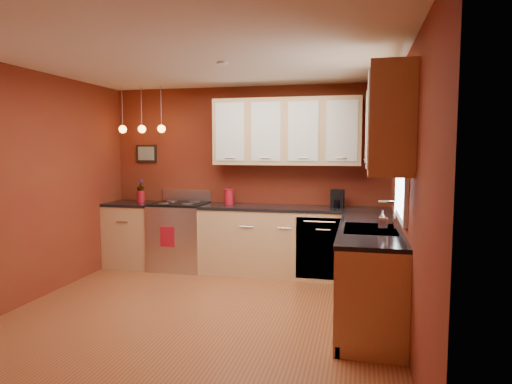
% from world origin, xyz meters
% --- Properties ---
extents(floor, '(4.20, 4.20, 0.00)m').
position_xyz_m(floor, '(0.00, 0.00, 0.00)').
color(floor, '#9A522C').
rests_on(floor, ground).
extents(ceiling, '(4.00, 4.20, 0.02)m').
position_xyz_m(ceiling, '(0.00, 0.00, 2.60)').
color(ceiling, silver).
rests_on(ceiling, wall_back).
extents(wall_back, '(4.00, 0.02, 2.60)m').
position_xyz_m(wall_back, '(0.00, 2.10, 1.30)').
color(wall_back, maroon).
rests_on(wall_back, floor).
extents(wall_front, '(4.00, 0.02, 2.60)m').
position_xyz_m(wall_front, '(0.00, -2.10, 1.30)').
color(wall_front, maroon).
rests_on(wall_front, floor).
extents(wall_left, '(0.02, 4.20, 2.60)m').
position_xyz_m(wall_left, '(-2.00, 0.00, 1.30)').
color(wall_left, maroon).
rests_on(wall_left, floor).
extents(wall_right, '(0.02, 4.20, 2.60)m').
position_xyz_m(wall_right, '(2.00, 0.00, 1.30)').
color(wall_right, maroon).
rests_on(wall_right, floor).
extents(base_cabinets_back_left, '(0.70, 0.60, 0.90)m').
position_xyz_m(base_cabinets_back_left, '(-1.65, 1.80, 0.45)').
color(base_cabinets_back_left, tan).
rests_on(base_cabinets_back_left, floor).
extents(base_cabinets_back_right, '(2.54, 0.60, 0.90)m').
position_xyz_m(base_cabinets_back_right, '(0.73, 1.80, 0.45)').
color(base_cabinets_back_right, tan).
rests_on(base_cabinets_back_right, floor).
extents(base_cabinets_right, '(0.60, 2.10, 0.90)m').
position_xyz_m(base_cabinets_right, '(1.70, 0.45, 0.45)').
color(base_cabinets_right, tan).
rests_on(base_cabinets_right, floor).
extents(counter_back_left, '(0.70, 0.62, 0.04)m').
position_xyz_m(counter_back_left, '(-1.65, 1.80, 0.92)').
color(counter_back_left, black).
rests_on(counter_back_left, base_cabinets_back_left).
extents(counter_back_right, '(2.54, 0.62, 0.04)m').
position_xyz_m(counter_back_right, '(0.73, 1.80, 0.92)').
color(counter_back_right, black).
rests_on(counter_back_right, base_cabinets_back_right).
extents(counter_right, '(0.62, 2.10, 0.04)m').
position_xyz_m(counter_right, '(1.70, 0.45, 0.92)').
color(counter_right, black).
rests_on(counter_right, base_cabinets_right).
extents(gas_range, '(0.76, 0.64, 1.11)m').
position_xyz_m(gas_range, '(-0.92, 1.80, 0.48)').
color(gas_range, silver).
rests_on(gas_range, floor).
extents(dishwasher_front, '(0.60, 0.02, 0.80)m').
position_xyz_m(dishwasher_front, '(1.10, 1.51, 0.45)').
color(dishwasher_front, silver).
rests_on(dishwasher_front, base_cabinets_back_right).
extents(sink, '(0.50, 0.70, 0.33)m').
position_xyz_m(sink, '(1.70, 0.30, 0.92)').
color(sink, '#99989E').
rests_on(sink, counter_right).
extents(window, '(0.06, 1.02, 1.22)m').
position_xyz_m(window, '(1.97, 0.30, 1.69)').
color(window, white).
rests_on(window, wall_right).
extents(upper_cabinets_back, '(2.00, 0.35, 0.90)m').
position_xyz_m(upper_cabinets_back, '(0.60, 1.93, 1.95)').
color(upper_cabinets_back, tan).
rests_on(upper_cabinets_back, wall_back).
extents(upper_cabinets_right, '(0.35, 1.95, 0.90)m').
position_xyz_m(upper_cabinets_right, '(1.82, 0.32, 1.95)').
color(upper_cabinets_right, tan).
rests_on(upper_cabinets_right, wall_right).
extents(wall_picture, '(0.32, 0.03, 0.26)m').
position_xyz_m(wall_picture, '(-1.55, 2.08, 1.65)').
color(wall_picture, black).
rests_on(wall_picture, wall_back).
extents(pendant_lights, '(0.71, 0.11, 0.66)m').
position_xyz_m(pendant_lights, '(-1.45, 1.75, 2.01)').
color(pendant_lights, '#99989E').
rests_on(pendant_lights, ceiling).
extents(red_canister, '(0.14, 0.14, 0.22)m').
position_xyz_m(red_canister, '(-0.21, 1.88, 1.05)').
color(red_canister, maroon).
rests_on(red_canister, counter_back_right).
extents(red_vase, '(0.11, 0.11, 0.17)m').
position_xyz_m(red_vase, '(-1.53, 1.81, 1.03)').
color(red_vase, maroon).
rests_on(red_vase, counter_back_left).
extents(flowers, '(0.11, 0.11, 0.19)m').
position_xyz_m(flowers, '(-1.53, 1.81, 1.19)').
color(flowers, maroon).
rests_on(flowers, red_vase).
extents(coffee_maker, '(0.19, 0.18, 0.24)m').
position_xyz_m(coffee_maker, '(1.30, 1.86, 1.05)').
color(coffee_maker, black).
rests_on(coffee_maker, counter_back_right).
extents(soap_pump, '(0.10, 0.10, 0.20)m').
position_xyz_m(soap_pump, '(1.81, 0.19, 1.04)').
color(soap_pump, silver).
rests_on(soap_pump, counter_right).
extents(dish_towel, '(0.20, 0.01, 0.28)m').
position_xyz_m(dish_towel, '(-0.97, 1.47, 0.52)').
color(dish_towel, maroon).
rests_on(dish_towel, gas_range).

